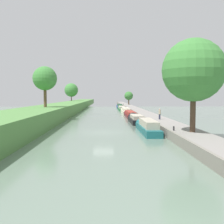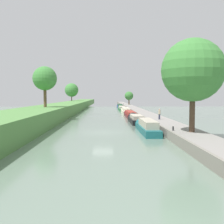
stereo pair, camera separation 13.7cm
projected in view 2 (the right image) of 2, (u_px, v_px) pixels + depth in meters
The scene contains 17 objects.
ground_plane at pixel (103, 132), 33.36m from camera, with size 160.00×160.00×0.00m, color slate.
left_grassy_bank at pixel (13, 123), 33.06m from camera, with size 7.91×260.00×2.48m.
right_towpath at pixel (173, 129), 33.51m from camera, with size 3.38×260.00×0.94m.
stone_quay at pixel (159, 128), 33.47m from camera, with size 0.25×260.00×0.99m.
narrowboat_teal at pixel (147, 127), 33.78m from camera, with size 1.81×11.08×2.10m.
narrowboat_black at pixel (136, 119), 45.90m from camera, with size 2.09×10.32×1.99m.
narrowboat_maroon at pixel (130, 114), 58.09m from camera, with size 1.81×14.52×1.81m.
narrowboat_cream at pixel (126, 111), 72.18m from camera, with size 2.00×13.32×2.00m.
narrowboat_green at pixel (122, 108), 87.26m from camera, with size 2.07×16.42×1.96m.
narrowboat_blue at pixel (120, 106), 102.61m from camera, with size 1.97×13.07×1.94m.
tree_rightbank_near at pixel (193, 70), 26.49m from camera, with size 6.28×6.28×9.33m.
tree_rightbank_midnear at pixel (129, 96), 109.82m from camera, with size 3.52×3.52×5.39m.
tree_leftbank_downstream at pixel (45, 79), 49.17m from camera, with size 4.43×4.43×7.52m.
tree_leftbank_upstream at pixel (72, 90), 110.42m from camera, with size 5.60×5.60×7.27m.
person_walking at pixel (159, 114), 41.08m from camera, with size 0.34×0.34×1.66m.
mooring_bollard_near at pixel (173, 128), 27.92m from camera, with size 0.16×0.16×0.45m.
mooring_bollard_far at pixel (124, 104), 108.35m from camera, with size 0.16×0.16×0.45m.
Camera 2 is at (0.47, -33.15, 4.59)m, focal length 42.83 mm.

